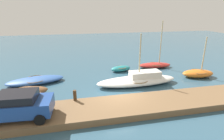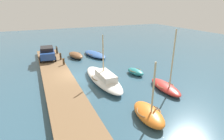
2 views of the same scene
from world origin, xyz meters
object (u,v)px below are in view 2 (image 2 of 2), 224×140
rowboat_brown (76,55)px  mooring_post_mid_east (61,56)px  rowboat_red (165,86)px  sailboat_white (103,78)px  mooring_post_mid_west (57,51)px  motorboat_blue (95,54)px  mooring_post_west (57,50)px  rowboat_orange (149,114)px  mooring_post_east (64,62)px  dinghy_teal (135,72)px  parked_car (47,53)px

rowboat_brown → mooring_post_mid_east: mooring_post_mid_east is taller
rowboat_red → mooring_post_mid_east: bearing=-143.6°
sailboat_white → rowboat_red: rowboat_red is taller
rowboat_brown → mooring_post_mid_west: size_ratio=4.09×
motorboat_blue → mooring_post_west: 5.80m
rowboat_orange → motorboat_blue: size_ratio=0.77×
mooring_post_mid_west → mooring_post_east: bearing=0.0°
rowboat_brown → mooring_post_mid_west: (-1.67, -2.38, 0.56)m
dinghy_teal → mooring_post_mid_west: 13.01m
rowboat_red → parked_car: rowboat_red is taller
rowboat_orange → motorboat_blue: bearing=-179.5°
rowboat_orange → mooring_post_west: size_ratio=4.19×
rowboat_orange → sailboat_white: bearing=-168.3°
motorboat_blue → mooring_post_east: size_ratio=6.91×
mooring_post_mid_west → parked_car: parked_car is taller
sailboat_white → mooring_post_east: (-5.88, -2.87, 0.40)m
dinghy_teal → rowboat_brown: (-9.29, -4.62, 0.07)m
mooring_post_west → rowboat_red: bearing=25.3°
parked_car → dinghy_teal: bearing=48.5°
dinghy_teal → mooring_post_mid_west: size_ratio=2.69×
mooring_post_mid_east → dinghy_teal: bearing=42.6°
rowboat_orange → parked_car: size_ratio=1.06×
dinghy_teal → mooring_post_mid_west: bearing=-156.8°
mooring_post_east → motorboat_blue: bearing=125.6°
rowboat_orange → parked_car: 16.87m
mooring_post_east → mooring_post_mid_east: bearing=180.0°
parked_car → mooring_post_mid_east: bearing=62.3°
motorboat_blue → parked_car: 6.86m
motorboat_blue → mooring_post_mid_west: (-1.97, -5.22, 0.65)m
mooring_post_mid_west → dinghy_teal: bearing=32.6°
rowboat_red → rowboat_brown: rowboat_red is taller
motorboat_blue → mooring_post_east: mooring_post_east is taller
mooring_post_mid_west → mooring_post_east: (5.70, 0.00, -0.07)m
motorboat_blue → rowboat_brown: size_ratio=1.45×
rowboat_brown → parked_car: size_ratio=0.95×
dinghy_teal → rowboat_red: bearing=-2.8°
rowboat_red → parked_car: size_ratio=1.40×
sailboat_white → mooring_post_east: 6.55m
mooring_post_mid_east → parked_car: size_ratio=0.22×
rowboat_red → dinghy_teal: size_ratio=2.24×
rowboat_brown → dinghy_teal: bearing=15.8°
mooring_post_west → rowboat_orange: bearing=10.5°
rowboat_orange → mooring_post_mid_east: 15.55m
mooring_post_mid_west → mooring_post_west: bearing=180.0°
sailboat_white → dinghy_teal: (-0.62, 4.12, -0.16)m
rowboat_brown → mooring_post_east: size_ratio=4.76×
mooring_post_west → mooring_post_mid_east: (3.80, 0.00, -0.07)m
mooring_post_mid_east → mooring_post_west: bearing=180.0°
mooring_post_mid_east → rowboat_orange: bearing=13.0°
mooring_post_west → parked_car: size_ratio=0.25×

